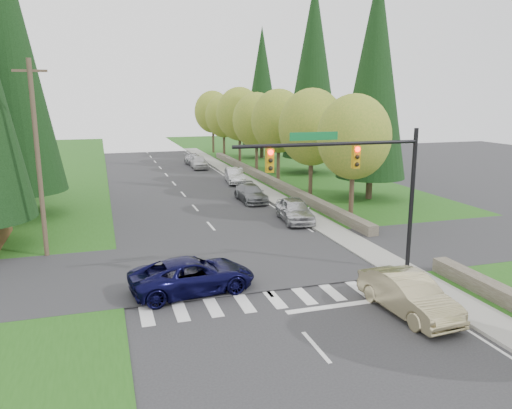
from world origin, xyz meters
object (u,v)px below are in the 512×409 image
parked_car_e (195,160)px  parked_car_b (251,193)px  parked_car_a (295,210)px  parked_car_d (199,162)px  sedan_champagne (408,294)px  parked_car_c (235,176)px  suv_navy (193,275)px

parked_car_e → parked_car_b: bearing=-94.1°
parked_car_b → parked_car_e: bearing=91.3°
parked_car_b → parked_car_e: size_ratio=1.05×
parked_car_a → parked_car_d: bearing=99.3°
sedan_champagne → parked_car_d: 40.69m
sedan_champagne → parked_car_e: size_ratio=1.09×
parked_car_b → parked_car_d: (-0.45, 19.06, 0.06)m
sedan_champagne → parked_car_e: sedan_champagne is taller
parked_car_a → parked_car_b: parked_car_a is taller
parked_car_a → parked_car_d: size_ratio=1.09×
sedan_champagne → parked_car_c: sedan_champagne is taller
suv_navy → parked_car_d: 36.79m
parked_car_d → parked_car_b: bearing=-85.5°
sedan_champagne → parked_car_d: (-0.26, 40.69, -0.06)m
suv_navy → parked_car_d: size_ratio=1.26×
parked_car_b → parked_car_c: (0.95, 8.48, 0.06)m
parked_car_c → parked_car_b: bearing=-89.0°
parked_car_b → parked_car_c: parked_car_c is taller
parked_car_b → parked_car_e: parked_car_b is taller
sedan_champagne → parked_car_d: size_ratio=1.11×
parked_car_a → sedan_champagne: bearing=-88.3°
parked_car_b → parked_car_d: parked_car_d is taller
sedan_champagne → parked_car_b: 21.62m
parked_car_a → parked_car_b: bearing=104.0°
suv_navy → parked_car_c: size_ratio=1.22×
sedan_champagne → suv_navy: 8.83m
parked_car_c → parked_car_e: size_ratio=1.01×
parked_car_a → parked_car_e: bearing=99.0°
suv_navy → parked_car_c: (8.66, 25.48, -0.02)m
sedan_champagne → parked_car_b: sedan_champagne is taller
parked_car_b → sedan_champagne: bearing=-90.4°
parked_car_d → parked_car_e: bearing=93.2°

